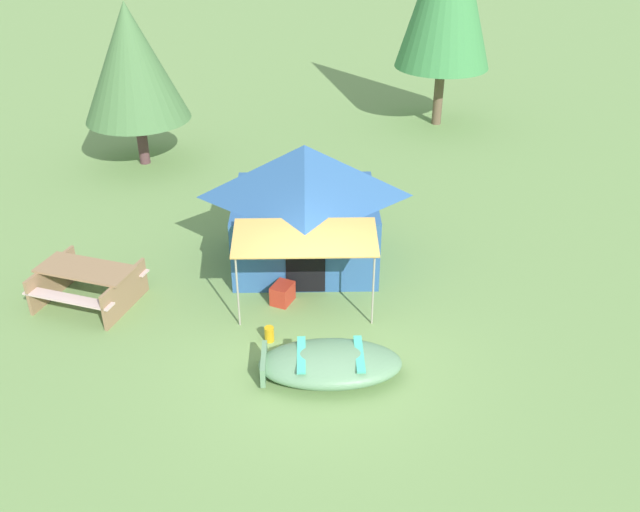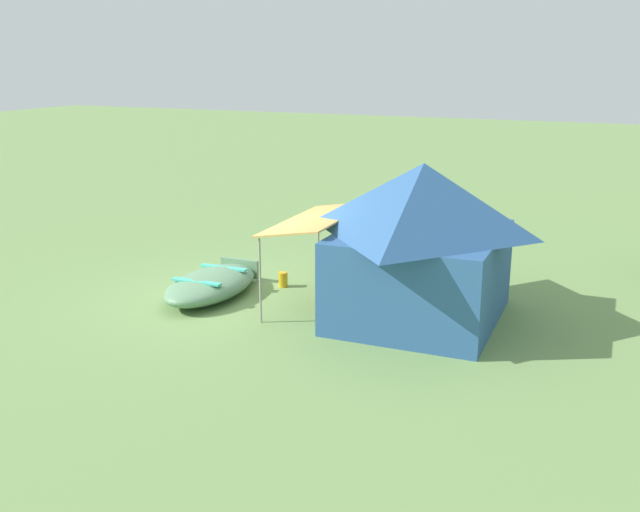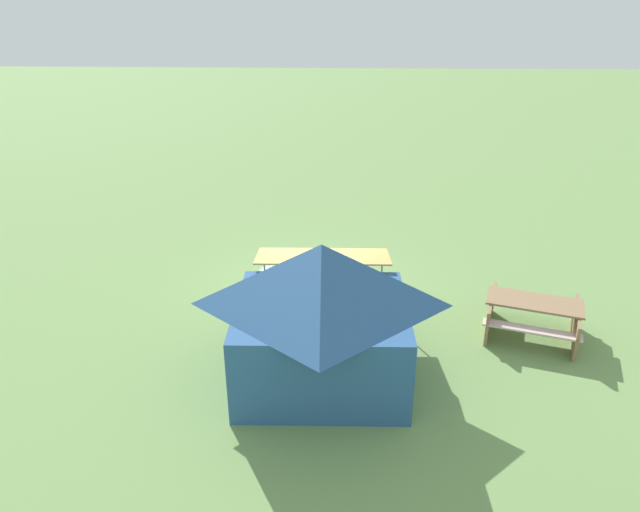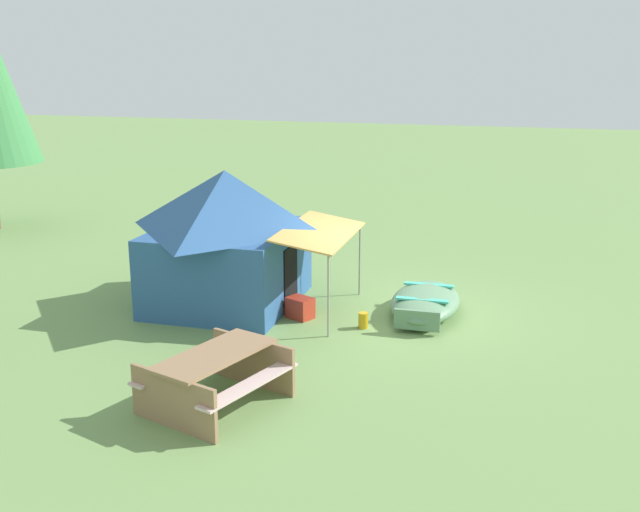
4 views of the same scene
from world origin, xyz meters
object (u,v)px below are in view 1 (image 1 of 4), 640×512
(canvas_cabin_tent, at_px, (303,203))
(picnic_table, at_px, (85,281))
(fuel_can, at_px, (267,334))
(pine_tree_back_right, at_px, (129,63))
(cooler_box, at_px, (280,293))
(beached_rowboat, at_px, (327,363))

(canvas_cabin_tent, relative_size, picnic_table, 1.77)
(canvas_cabin_tent, relative_size, fuel_can, 13.55)
(fuel_can, xyz_separation_m, pine_tree_back_right, (-4.04, 8.27, 2.67))
(cooler_box, bearing_deg, pine_tree_back_right, 120.94)
(cooler_box, height_order, pine_tree_back_right, pine_tree_back_right)
(cooler_box, bearing_deg, picnic_table, -179.95)
(beached_rowboat, distance_m, pine_tree_back_right, 10.82)
(beached_rowboat, distance_m, canvas_cabin_tent, 3.93)
(picnic_table, xyz_separation_m, cooler_box, (3.69, 0.00, -0.29))
(beached_rowboat, bearing_deg, pine_tree_back_right, 118.98)
(canvas_cabin_tent, height_order, pine_tree_back_right, pine_tree_back_right)
(cooler_box, relative_size, fuel_can, 1.61)
(fuel_can, bearing_deg, pine_tree_back_right, 116.06)
(picnic_table, xyz_separation_m, pine_tree_back_right, (-0.53, 7.04, 2.33))
(canvas_cabin_tent, xyz_separation_m, picnic_table, (-4.11, -1.59, -0.86))
(beached_rowboat, xyz_separation_m, pine_tree_back_right, (-5.09, 9.20, 2.57))
(picnic_table, height_order, pine_tree_back_right, pine_tree_back_right)
(beached_rowboat, xyz_separation_m, canvas_cabin_tent, (-0.46, 3.74, 1.10))
(canvas_cabin_tent, distance_m, picnic_table, 4.49)
(picnic_table, distance_m, fuel_can, 3.74)
(beached_rowboat, xyz_separation_m, fuel_can, (-1.05, 0.93, -0.10))
(picnic_table, height_order, cooler_box, picnic_table)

